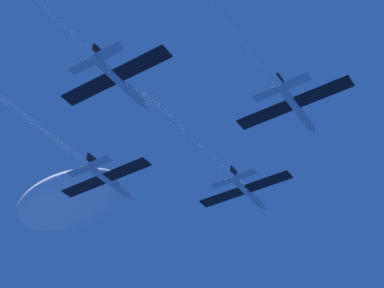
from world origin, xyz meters
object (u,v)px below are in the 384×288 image
(jet_lead, at_px, (223,169))
(jet_left_wing, at_px, (69,151))
(jet_right_wing, at_px, (265,66))
(jet_slot, at_px, (64,29))

(jet_lead, bearing_deg, jet_left_wing, -132.18)
(jet_right_wing, distance_m, jet_slot, 26.20)
(jet_lead, xyz_separation_m, jet_slot, (-1.00, -36.81, -0.76))
(jet_slot, bearing_deg, jet_left_wing, 130.92)
(jet_left_wing, height_order, jet_right_wing, jet_right_wing)
(jet_left_wing, bearing_deg, jet_lead, 47.82)
(jet_lead, xyz_separation_m, jet_left_wing, (-16.82, -18.56, -1.30))
(jet_lead, relative_size, jet_left_wing, 0.92)
(jet_left_wing, relative_size, jet_right_wing, 1.00)
(jet_right_wing, bearing_deg, jet_left_wing, -178.18)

